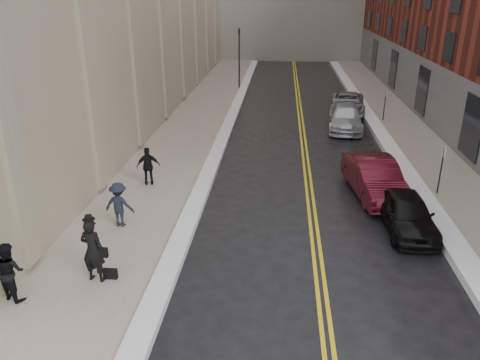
% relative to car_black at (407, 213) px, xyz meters
% --- Properties ---
extents(ground, '(160.00, 160.00, 0.00)m').
position_rel_car_black_xyz_m(ground, '(-5.82, -4.81, -0.69)').
color(ground, black).
rests_on(ground, ground).
extents(sidewalk_left, '(4.00, 64.00, 0.15)m').
position_rel_car_black_xyz_m(sidewalk_left, '(-10.32, 11.19, -0.62)').
color(sidewalk_left, gray).
rests_on(sidewalk_left, ground).
extents(sidewalk_right, '(3.00, 64.00, 0.15)m').
position_rel_car_black_xyz_m(sidewalk_right, '(3.18, 11.19, -0.62)').
color(sidewalk_right, gray).
rests_on(sidewalk_right, ground).
extents(lane_stripe_a, '(0.12, 64.00, 0.01)m').
position_rel_car_black_xyz_m(lane_stripe_a, '(-3.44, 11.19, -0.69)').
color(lane_stripe_a, gold).
rests_on(lane_stripe_a, ground).
extents(lane_stripe_b, '(0.12, 64.00, 0.01)m').
position_rel_car_black_xyz_m(lane_stripe_b, '(-3.20, 11.19, -0.69)').
color(lane_stripe_b, gold).
rests_on(lane_stripe_b, ground).
extents(snow_ridge_left, '(0.70, 60.80, 0.26)m').
position_rel_car_black_xyz_m(snow_ridge_left, '(-8.02, 11.19, -0.56)').
color(snow_ridge_left, white).
rests_on(snow_ridge_left, ground).
extents(snow_ridge_right, '(0.85, 60.80, 0.30)m').
position_rel_car_black_xyz_m(snow_ridge_right, '(1.33, 11.19, -0.54)').
color(snow_ridge_right, white).
rests_on(snow_ridge_right, ground).
extents(traffic_signal, '(0.18, 0.15, 5.20)m').
position_rel_car_black_xyz_m(traffic_signal, '(-8.42, 25.19, 2.39)').
color(traffic_signal, black).
rests_on(traffic_signal, ground).
extents(parking_sign_near, '(0.06, 0.35, 2.23)m').
position_rel_car_black_xyz_m(parking_sign_near, '(2.08, 3.19, 0.67)').
color(parking_sign_near, black).
rests_on(parking_sign_near, ground).
extents(parking_sign_far, '(0.06, 0.35, 2.23)m').
position_rel_car_black_xyz_m(parking_sign_far, '(2.08, 15.19, 0.67)').
color(parking_sign_far, black).
rests_on(parking_sign_far, ground).
extents(car_black, '(1.79, 4.11, 1.38)m').
position_rel_car_black_xyz_m(car_black, '(0.00, 0.00, 0.00)').
color(car_black, black).
rests_on(car_black, ground).
extents(car_maroon, '(2.35, 5.06, 1.61)m').
position_rel_car_black_xyz_m(car_maroon, '(-0.62, 3.07, 0.11)').
color(car_maroon, '#4A0D17').
rests_on(car_maroon, ground).
extents(car_silver_near, '(2.49, 5.16, 1.45)m').
position_rel_car_black_xyz_m(car_silver_near, '(-0.62, 13.43, 0.03)').
color(car_silver_near, '#AFB2B7').
rests_on(car_silver_near, ground).
extents(car_silver_far, '(2.90, 5.29, 1.40)m').
position_rel_car_black_xyz_m(car_silver_far, '(0.01, 17.59, 0.01)').
color(car_silver_far, gray).
rests_on(car_silver_far, ground).
extents(pedestrian_main, '(0.81, 0.60, 2.02)m').
position_rel_car_black_xyz_m(pedestrian_main, '(-10.03, -4.33, 0.47)').
color(pedestrian_main, black).
rests_on(pedestrian_main, sidewalk_left).
extents(pedestrian_a, '(1.03, 0.94, 1.73)m').
position_rel_car_black_xyz_m(pedestrian_a, '(-12.02, -5.39, 0.33)').
color(pedestrian_a, black).
rests_on(pedestrian_a, sidewalk_left).
extents(pedestrian_b, '(1.16, 0.75, 1.69)m').
position_rel_car_black_xyz_m(pedestrian_b, '(-10.42, -0.88, 0.31)').
color(pedestrian_b, black).
rests_on(pedestrian_b, sidewalk_left).
extents(pedestrian_c, '(1.09, 0.70, 1.72)m').
position_rel_car_black_xyz_m(pedestrian_c, '(-10.43, 3.07, 0.32)').
color(pedestrian_c, black).
rests_on(pedestrian_c, sidewalk_left).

